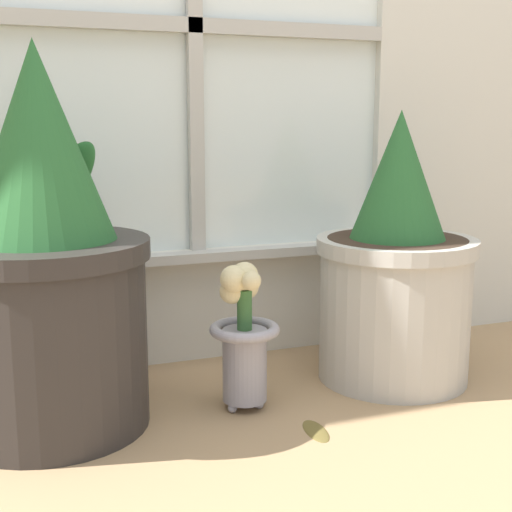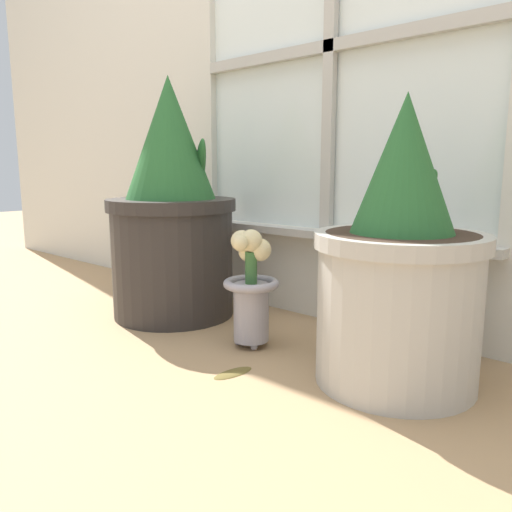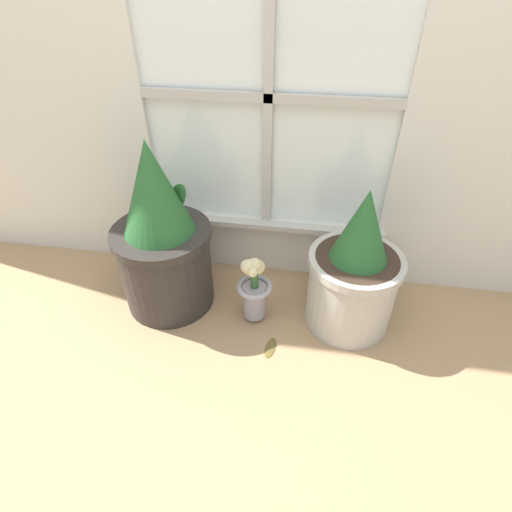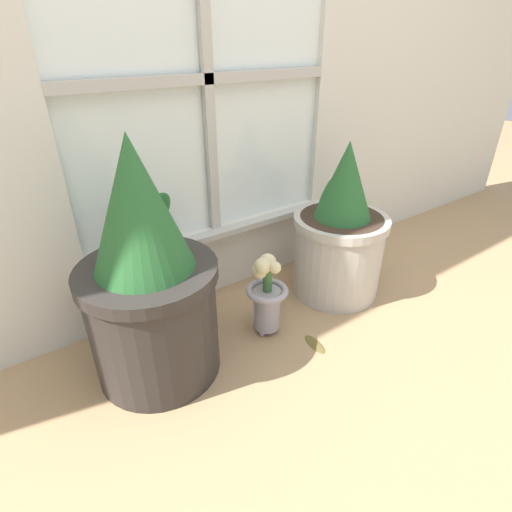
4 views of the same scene
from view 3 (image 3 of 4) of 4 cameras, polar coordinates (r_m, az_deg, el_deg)
ground_plane at (r=1.68m, az=-1.22°, el=-13.07°), size 10.00×10.00×0.00m
potted_plant_left at (r=1.71m, az=-13.26°, el=2.12°), size 0.42×0.42×0.77m
potted_plant_right at (r=1.65m, az=13.84°, el=-2.48°), size 0.38×0.38×0.64m
flower_vase at (r=1.68m, az=-0.39°, el=-4.60°), size 0.15×0.15×0.32m
fallen_leaf at (r=1.68m, az=2.08°, el=-12.92°), size 0.06×0.11×0.01m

